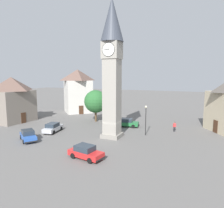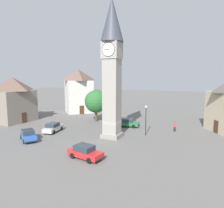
# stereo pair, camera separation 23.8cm
# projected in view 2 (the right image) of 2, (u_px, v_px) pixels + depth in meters

# --- Properties ---
(ground_plane) EXTENTS (200.00, 200.00, 0.00)m
(ground_plane) POSITION_uv_depth(u_px,v_px,m) (112.00, 137.00, 31.66)
(ground_plane) COLOR #605E5B
(clock_tower) EXTENTS (3.35, 3.35, 20.55)m
(clock_tower) POSITION_uv_depth(u_px,v_px,m) (112.00, 57.00, 30.00)
(clock_tower) COLOR gray
(clock_tower) RESTS_ON ground
(car_blue_kerb) EXTENTS (4.35, 2.36, 1.53)m
(car_blue_kerb) POSITION_uv_depth(u_px,v_px,m) (85.00, 152.00, 23.42)
(car_blue_kerb) COLOR red
(car_blue_kerb) RESTS_ON ground
(car_silver_kerb) EXTENTS (4.36, 3.73, 1.53)m
(car_silver_kerb) POSITION_uv_depth(u_px,v_px,m) (28.00, 135.00, 29.99)
(car_silver_kerb) COLOR #2D5BB7
(car_silver_kerb) RESTS_ON ground
(car_red_corner) EXTENTS (2.36, 4.35, 1.53)m
(car_red_corner) POSITION_uv_depth(u_px,v_px,m) (53.00, 127.00, 34.43)
(car_red_corner) COLOR silver
(car_red_corner) RESTS_ON ground
(car_white_side) EXTENTS (4.33, 2.29, 1.53)m
(car_white_side) POSITION_uv_depth(u_px,v_px,m) (127.00, 123.00, 37.97)
(car_white_side) COLOR #236B38
(car_white_side) RESTS_ON ground
(pedestrian) EXTENTS (0.49, 0.37, 1.69)m
(pedestrian) POSITION_uv_depth(u_px,v_px,m) (175.00, 126.00, 34.54)
(pedestrian) COLOR black
(pedestrian) RESTS_ON ground
(tree) EXTENTS (4.61, 4.61, 6.45)m
(tree) POSITION_uv_depth(u_px,v_px,m) (96.00, 101.00, 41.89)
(tree) COLOR brown
(tree) RESTS_ON ground
(building_terrace_right) EXTENTS (6.96, 7.93, 9.08)m
(building_terrace_right) POSITION_uv_depth(u_px,v_px,m) (13.00, 99.00, 41.88)
(building_terrace_right) COLOR slate
(building_terrace_right) RESTS_ON ground
(building_corner_back) EXTENTS (9.24, 9.24, 10.87)m
(building_corner_back) POSITION_uv_depth(u_px,v_px,m) (79.00, 91.00, 52.60)
(building_corner_back) COLOR beige
(building_corner_back) RESTS_ON ground
(lamp_post) EXTENTS (0.36, 0.36, 4.72)m
(lamp_post) POSITION_uv_depth(u_px,v_px,m) (146.00, 115.00, 32.13)
(lamp_post) COLOR black
(lamp_post) RESTS_ON ground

